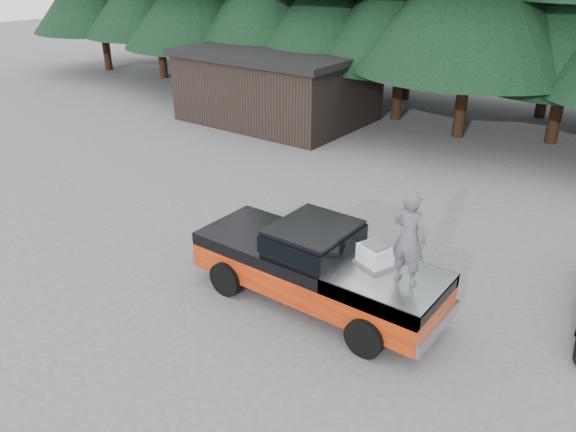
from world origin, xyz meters
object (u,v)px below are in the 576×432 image
Objects in this scene: air_compressor at (375,256)px; utility_building at (278,85)px; man_on_bed at (409,238)px; pickup_truck at (316,276)px.

utility_building is at bearing 156.10° from air_compressor.
man_on_bed is (0.80, -0.21, 0.76)m from air_compressor.
utility_building is at bearing -38.78° from man_on_bed.
air_compressor is 1.13m from man_on_bed.
air_compressor is 0.33× the size of man_on_bed.
man_on_bed is at bearing 6.58° from air_compressor.
man_on_bed is at bearing -43.72° from utility_building.
utility_building reaches higher than air_compressor.
pickup_truck is 1.61m from air_compressor.
man_on_bed reaches higher than pickup_truck.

